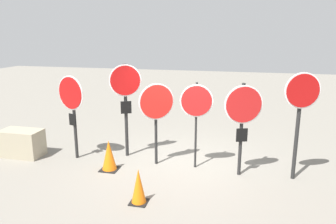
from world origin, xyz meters
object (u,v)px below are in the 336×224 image
Objects in this scene: stop_sign_2 at (156,107)px; storage_crate at (22,143)px; stop_sign_1 at (126,93)px; stop_sign_4 at (243,113)px; traffic_cone_0 at (109,155)px; traffic_cone_1 at (139,186)px; stop_sign_0 at (72,102)px; stop_sign_5 at (301,106)px; stop_sign_3 at (196,105)px.

storage_crate is (-3.69, -0.27, -1.13)m from stop_sign_2.
storage_crate is at bearing 150.17° from stop_sign_2.
stop_sign_1 is 3.04m from stop_sign_4.
traffic_cone_0 is 1.79m from traffic_cone_1.
stop_sign_0 is 0.90× the size of stop_sign_5.
stop_sign_4 reaches higher than traffic_cone_0.
stop_sign_0 is at bearing 159.39° from stop_sign_4.
traffic_cone_1 is at bearing -166.66° from stop_sign_5.
stop_sign_1 is 1.19× the size of stop_sign_2.
stop_sign_0 is 1.06× the size of stop_sign_2.
storage_crate is at bearing 164.31° from stop_sign_5.
stop_sign_0 is 1.90m from storage_crate.
traffic_cone_0 is (-1.03, -0.59, -1.12)m from stop_sign_2.
stop_sign_4 is at bearing -36.68° from stop_sign_1.
storage_crate is at bearing 173.25° from traffic_cone_0.
stop_sign_0 is 5.47m from stop_sign_5.
stop_sign_0 is 4.26m from stop_sign_4.
stop_sign_0 is at bearing 172.71° from stop_sign_3.
stop_sign_0 is at bearing 6.36° from storage_crate.
traffic_cone_0 is at bearing -6.75° from storage_crate.
stop_sign_3 is at bearing 21.93° from stop_sign_0.
traffic_cone_0 reaches higher than storage_crate.
stop_sign_3 is at bearing -33.74° from stop_sign_2.
traffic_cone_0 is at bearing 167.83° from stop_sign_4.
stop_sign_2 reaches higher than traffic_cone_0.
stop_sign_5 is at bearing -32.70° from stop_sign_1.
stop_sign_3 is (3.18, 0.11, 0.04)m from stop_sign_0.
stop_sign_1 is at bearing 39.96° from stop_sign_0.
traffic_cone_1 is at bearing -157.02° from stop_sign_4.
stop_sign_2 is (0.92, -0.36, -0.24)m from stop_sign_1.
stop_sign_0 reaches higher than traffic_cone_1.
stop_sign_0 is 0.89× the size of stop_sign_1.
stop_sign_2 is at bearing 94.71° from traffic_cone_1.
stop_sign_0 is at bearing 142.48° from traffic_cone_1.
stop_sign_1 is 3.30× the size of traffic_cone_0.
stop_sign_5 is (3.26, -0.11, 0.21)m from stop_sign_2.
stop_sign_2 is 0.85× the size of stop_sign_5.
stop_sign_4 is 1.22m from stop_sign_5.
stop_sign_3 reaches higher than stop_sign_2.
stop_sign_1 is at bearing 83.33° from traffic_cone_0.
stop_sign_3 is at bearing 160.07° from stop_sign_5.
stop_sign_5 reaches higher than storage_crate.
stop_sign_5 is at bearing -12.23° from stop_sign_3.
stop_sign_1 is 4.21m from stop_sign_5.
stop_sign_4 reaches higher than storage_crate.
storage_crate is at bearing 174.08° from stop_sign_3.
stop_sign_0 is at bearing 162.95° from stop_sign_5.
stop_sign_5 is (4.18, -0.47, -0.03)m from stop_sign_1.
stop_sign_1 is 2.88m from traffic_cone_1.
stop_sign_5 reaches higher than traffic_cone_1.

